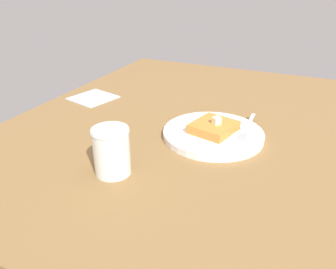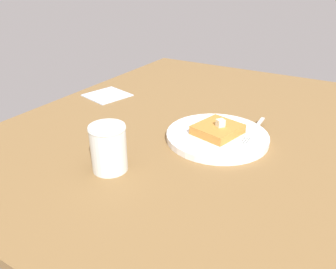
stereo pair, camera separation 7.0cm
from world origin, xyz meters
The scene contains 7 objects.
table_surface centered at (0.00, 0.00, 1.07)cm, with size 111.97×111.97×2.15cm, color brown.
plate centered at (2.87, 7.07, 3.06)cm, with size 23.96×23.96×1.56cm.
toast_slice_center centered at (2.87, 7.07, 4.75)cm, with size 9.04×9.96×2.09cm, color #B77931.
butter_pat_primary centered at (2.18, 7.34, 6.66)cm, with size 1.74×1.56×1.74cm, color #F2EAC4.
fork centered at (-4.08, 2.18, 3.89)cm, with size 2.24×16.02×0.36cm.
syrup_jar centered at (16.25, 30.03, 6.42)cm, with size 7.30×7.30×9.54cm.
napkin centered at (45.11, -3.16, 2.30)cm, with size 11.97×12.04×0.30cm, color silver.
Camera 2 is at (-22.29, 72.25, 37.90)cm, focal length 35.00 mm.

